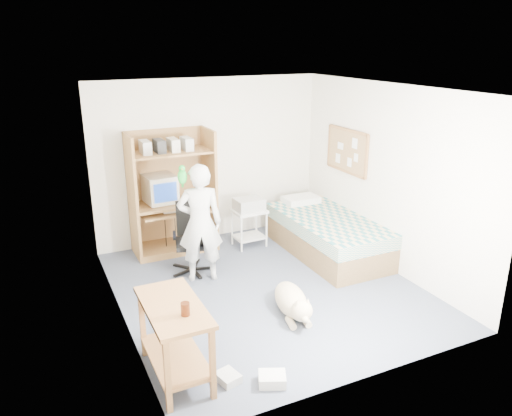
# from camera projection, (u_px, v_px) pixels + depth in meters

# --- Properties ---
(floor) EXTENTS (4.00, 4.00, 0.00)m
(floor) POSITION_uv_depth(u_px,v_px,m) (267.00, 288.00, 6.39)
(floor) COLOR #474F60
(floor) RESTS_ON ground
(wall_back) EXTENTS (3.60, 0.02, 2.50)m
(wall_back) POSITION_uv_depth(u_px,v_px,m) (210.00, 160.00, 7.70)
(wall_back) COLOR silver
(wall_back) RESTS_ON floor
(wall_right) EXTENTS (0.02, 4.00, 2.50)m
(wall_right) POSITION_uv_depth(u_px,v_px,m) (387.00, 178.00, 6.72)
(wall_right) COLOR silver
(wall_right) RESTS_ON floor
(wall_left) EXTENTS (0.02, 4.00, 2.50)m
(wall_left) POSITION_uv_depth(u_px,v_px,m) (115.00, 216.00, 5.26)
(wall_left) COLOR silver
(wall_left) RESTS_ON floor
(ceiling) EXTENTS (3.60, 4.00, 0.02)m
(ceiling) POSITION_uv_depth(u_px,v_px,m) (268.00, 89.00, 5.59)
(ceiling) COLOR white
(ceiling) RESTS_ON wall_back
(computer_hutch) EXTENTS (1.20, 0.63, 1.80)m
(computer_hutch) POSITION_uv_depth(u_px,v_px,m) (172.00, 197.00, 7.33)
(computer_hutch) COLOR brown
(computer_hutch) RESTS_ON floor
(bed) EXTENTS (1.02, 2.02, 0.66)m
(bed) POSITION_uv_depth(u_px,v_px,m) (327.00, 235.00, 7.35)
(bed) COLOR brown
(bed) RESTS_ON floor
(side_desk) EXTENTS (0.50, 1.00, 0.75)m
(side_desk) POSITION_uv_depth(u_px,v_px,m) (174.00, 330.00, 4.58)
(side_desk) COLOR brown
(side_desk) RESTS_ON floor
(corkboard) EXTENTS (0.04, 0.94, 0.66)m
(corkboard) POSITION_uv_depth(u_px,v_px,m) (347.00, 151.00, 7.41)
(corkboard) COLOR olive
(corkboard) RESTS_ON wall_right
(office_chair) EXTENTS (0.53, 0.54, 0.94)m
(office_chair) POSITION_uv_depth(u_px,v_px,m) (191.00, 247.00, 6.79)
(office_chair) COLOR black
(office_chair) RESTS_ON floor
(person) EXTENTS (0.65, 0.52, 1.57)m
(person) POSITION_uv_depth(u_px,v_px,m) (200.00, 223.00, 6.40)
(person) COLOR silver
(person) RESTS_ON floor
(parrot) EXTENTS (0.12, 0.20, 0.32)m
(parrot) POSITION_uv_depth(u_px,v_px,m) (182.00, 176.00, 6.12)
(parrot) COLOR #159528
(parrot) RESTS_ON person
(dog) EXTENTS (0.47, 1.04, 0.39)m
(dog) POSITION_uv_depth(u_px,v_px,m) (292.00, 301.00, 5.72)
(dog) COLOR beige
(dog) RESTS_ON floor
(printer_cart) EXTENTS (0.50, 0.41, 0.58)m
(printer_cart) POSITION_uv_depth(u_px,v_px,m) (249.00, 222.00, 7.59)
(printer_cart) COLOR silver
(printer_cart) RESTS_ON floor
(printer) EXTENTS (0.43, 0.34, 0.18)m
(printer) POSITION_uv_depth(u_px,v_px,m) (249.00, 204.00, 7.50)
(printer) COLOR #A7A7A2
(printer) RESTS_ON printer_cart
(crt_monitor) EXTENTS (0.46, 0.49, 0.40)m
(crt_monitor) POSITION_uv_depth(u_px,v_px,m) (160.00, 189.00, 7.22)
(crt_monitor) COLOR beige
(crt_monitor) RESTS_ON computer_hutch
(keyboard) EXTENTS (0.46, 0.19, 0.03)m
(keyboard) POSITION_uv_depth(u_px,v_px,m) (178.00, 210.00, 7.26)
(keyboard) COLOR beige
(keyboard) RESTS_ON computer_hutch
(pencil_cup) EXTENTS (0.08, 0.08, 0.12)m
(pencil_cup) POSITION_uv_depth(u_px,v_px,m) (197.00, 196.00, 7.40)
(pencil_cup) COLOR yellow
(pencil_cup) RESTS_ON computer_hutch
(drink_glass) EXTENTS (0.08, 0.08, 0.12)m
(drink_glass) POSITION_uv_depth(u_px,v_px,m) (185.00, 309.00, 4.31)
(drink_glass) COLOR #3E1A0A
(drink_glass) RESTS_ON side_desk
(floor_box_a) EXTENTS (0.31, 0.28, 0.10)m
(floor_box_a) POSITION_uv_depth(u_px,v_px,m) (272.00, 379.00, 4.60)
(floor_box_a) COLOR silver
(floor_box_a) RESTS_ON floor
(floor_box_b) EXTENTS (0.23, 0.26, 0.08)m
(floor_box_b) POSITION_uv_depth(u_px,v_px,m) (228.00, 378.00, 4.64)
(floor_box_b) COLOR #B5B6B1
(floor_box_b) RESTS_ON floor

